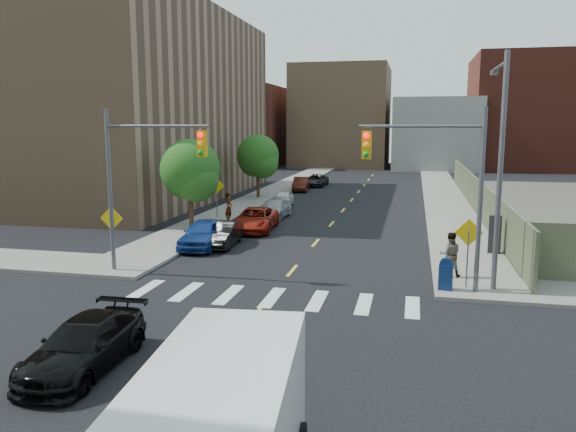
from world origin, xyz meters
The scene contains 29 objects.
ground centered at (0.00, 0.00, 0.00)m, with size 160.00×160.00×0.00m, color black.
sidewalk_nw centered at (-7.75, 41.50, 0.07)m, with size 3.50×73.00×0.15m, color gray.
sidewalk_ne centered at (7.75, 41.50, 0.07)m, with size 3.50×73.00×0.15m, color gray.
fence_north centered at (9.60, 28.00, 1.25)m, with size 0.12×44.00×2.50m, color #686E4D.
building_nw centered at (-22.00, 30.00, 8.00)m, with size 22.00×30.00×16.00m, color #8C6B4C.
bg_bldg_west centered at (-22.00, 70.00, 6.00)m, with size 14.00×18.00×12.00m, color #592319.
bg_bldg_midwest centered at (-6.00, 72.00, 7.50)m, with size 14.00×16.00×15.00m, color #8C6B4C.
bg_bldg_center centered at (8.00, 70.00, 5.00)m, with size 12.00×16.00×10.00m, color gray.
bg_bldg_east centered at (22.00, 72.00, 8.00)m, with size 18.00×18.00×16.00m, color #592319.
signal_nw centered at (-5.98, 6.00, 4.53)m, with size 4.59×0.30×7.00m.
signal_ne centered at (5.98, 6.00, 4.53)m, with size 4.59×0.30×7.00m.
streetlight_ne centered at (8.20, 6.90, 5.22)m, with size 0.25×3.70×9.00m.
warn_sign_nw centered at (-7.80, 6.50, 1.99)m, with size 1.06×0.06×2.83m.
warn_sign_ne centered at (7.20, 6.50, 1.99)m, with size 1.06×0.06×2.83m.
warn_sign_midwest centered at (-7.80, 20.00, 1.99)m, with size 1.06×0.06×2.83m.
tree_west_near centered at (-8.00, 16.05, 3.48)m, with size 3.66×3.64×5.52m.
tree_west_far centered at (-8.00, 31.05, 3.48)m, with size 3.66×3.64×5.52m.
parked_car_blue centered at (-5.50, 11.51, 0.75)m, with size 1.76×4.38×1.49m, color navy.
parked_car_black centered at (-4.65, 12.13, 0.64)m, with size 1.36×3.89×1.28m, color black.
parked_car_red centered at (-4.20, 16.68, 0.69)m, with size 2.30×4.98×1.38m, color #9C1E0F.
parked_car_silver centered at (-4.20, 21.54, 0.63)m, with size 1.77×4.35×1.26m, color #9C9FA4.
parked_car_white centered at (-4.87, 27.02, 0.62)m, with size 1.47×3.64×1.24m, color silver.
parked_car_maroon centered at (-5.50, 37.45, 0.67)m, with size 1.41×4.04×1.33m, color #42160D.
parked_car_grey centered at (-4.81, 41.83, 0.62)m, with size 2.04×4.43×1.23m, color black.
black_sedan centered at (-3.20, -3.01, 0.66)m, with size 1.84×4.53×1.31m, color black.
mailbox centered at (6.40, 6.00, 0.76)m, with size 0.56×0.46×1.25m.
payphone centered at (9.05, 12.94, 1.07)m, with size 0.55×0.45×1.85m, color black.
pedestrian_west centered at (-6.30, 18.06, 1.11)m, with size 0.70×0.46×1.92m, color gray.
pedestrian_east centered at (6.66, 8.02, 1.07)m, with size 0.90×0.70×1.85m, color gray.
Camera 1 is at (5.07, -15.46, 6.37)m, focal length 35.00 mm.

